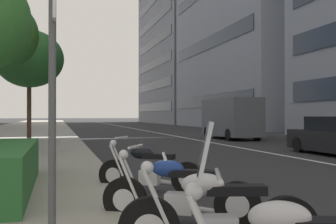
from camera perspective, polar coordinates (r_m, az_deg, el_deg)
sidewalk_right_plaza at (r=32.55m, az=-20.53°, el=-2.94°), size 160.00×8.84×0.15m
lane_centre_stripe at (r=38.28m, az=-2.56°, el=-2.69°), size 110.00×0.16×0.01m
motorcycle_nearest_camera at (r=4.55m, az=6.70°, el=-14.41°), size 0.72×2.11×1.11m
motorcycle_under_tarp at (r=5.87m, az=1.35°, el=-11.32°), size 1.16×2.02×1.09m
motorcycle_mid_row at (r=8.26m, az=-2.69°, el=-8.16°), size 1.20×1.90×1.09m
delivery_van_ahead at (r=26.60m, az=8.64°, el=-0.75°), size 5.43×2.07×2.55m
parking_sign_by_curb at (r=3.43m, az=-15.58°, el=2.39°), size 0.32×0.06×2.57m
street_lamp_with_banners at (r=16.04m, az=-14.49°, el=12.47°), size 1.26×2.11×8.44m
clipped_hedge_bed at (r=8.11m, az=-22.03°, el=-7.20°), size 4.70×1.10×0.82m
street_tree_near_plaza_corner at (r=22.53m, az=-18.56°, el=6.94°), size 3.47×3.47×5.74m
office_tower_mid_left at (r=81.28m, az=4.43°, el=11.67°), size 28.79×18.53×37.06m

